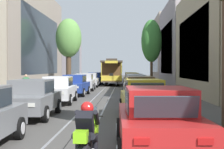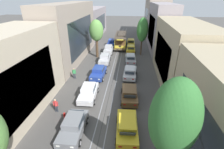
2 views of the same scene
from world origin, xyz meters
name	(u,v)px [view 1 (image 1 of 2)]	position (x,y,z in m)	size (l,w,h in m)	color
ground_plane	(107,92)	(0.00, 24.14, 0.00)	(160.00, 160.00, 0.00)	#4C4947
trolley_track_rails	(109,89)	(0.00, 28.18, 0.00)	(1.14, 68.35, 0.01)	gray
building_facade_left	(17,45)	(-9.22, 28.12, 4.42)	(5.66, 60.05, 10.13)	#BCAD93
building_facade_right	(196,45)	(9.14, 30.27, 4.56)	(5.43, 60.05, 10.41)	tan
parked_car_grey_second_left	(32,98)	(-2.35, 9.02, 0.80)	(2.06, 4.39, 1.58)	slate
parked_car_white_mid_left	(58,90)	(-2.39, 14.73, 0.80)	(2.10, 4.40, 1.58)	silver
parked_car_blue_fourth_left	(75,85)	(-2.25, 20.36, 0.80)	(2.10, 4.40, 1.58)	#233D93
parked_car_silver_fifth_left	(84,82)	(-2.24, 26.32, 0.80)	(2.09, 4.40, 1.58)	#B7B7BC
parked_car_silver_sixth_left	(90,80)	(-2.32, 32.20, 0.80)	(2.09, 4.40, 1.58)	#B7B7BC
parked_car_blue_far_left	(95,78)	(-2.27, 37.70, 0.80)	(2.08, 4.40, 1.58)	#233D93
parked_car_red_near_right	(158,120)	(2.35, 3.28, 0.80)	(2.08, 4.40, 1.58)	red
parked_car_yellow_second_right	(144,98)	(2.37, 9.46, 0.80)	(2.14, 4.42, 1.58)	gold
parked_car_brown_mid_right	(140,90)	(2.49, 14.86, 0.80)	(2.11, 4.41, 1.58)	brown
parked_car_white_fourth_right	(136,85)	(2.46, 20.86, 0.80)	(2.13, 4.42, 1.58)	silver
parked_car_silver_fifth_right	(134,82)	(2.47, 26.85, 0.80)	(2.13, 4.42, 1.58)	#B7B7BC
parked_car_yellow_sixth_right	(132,80)	(2.45, 33.09, 0.80)	(2.00, 4.36, 1.58)	gold
parked_car_yellow_far_right	(131,78)	(2.42, 38.47, 0.80)	(2.06, 4.39, 1.58)	gold
street_tree_kerb_left_second	(69,39)	(-4.22, 29.31, 5.11)	(2.68, 2.29, 7.26)	#4C3826
street_tree_kerb_right_second	(152,41)	(4.56, 31.73, 5.08)	(2.25, 2.10, 7.47)	#4C3826
cable_car_trolley	(112,72)	(0.00, 37.32, 1.66)	(2.73, 9.16, 3.28)	brown
motorcycle_with_rider	(86,139)	(0.80, 1.81, 0.65)	(0.56, 1.99, 1.37)	black
pedestrian_on_left_pavement	(26,84)	(-5.74, 19.48, 0.92)	(0.55, 0.36, 1.63)	#282D38
fire_hydrant	(10,103)	(-3.83, 10.63, 0.42)	(0.40, 0.22, 0.84)	red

